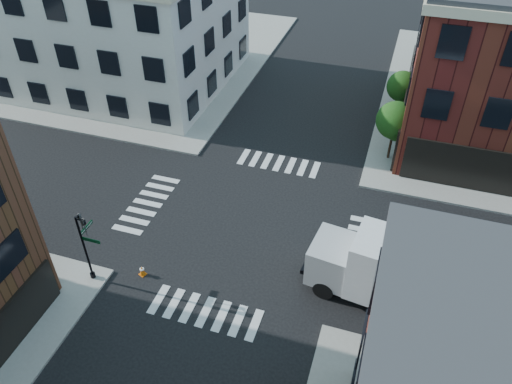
% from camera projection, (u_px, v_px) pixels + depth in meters
% --- Properties ---
extents(ground, '(120.00, 120.00, 0.00)m').
position_uv_depth(ground, '(248.00, 225.00, 31.22)').
color(ground, black).
rests_on(ground, ground).
extents(sidewalk_nw, '(30.00, 30.00, 0.15)m').
position_uv_depth(sidewalk_nw, '(121.00, 52.00, 51.74)').
color(sidewalk_nw, gray).
rests_on(sidewalk_nw, ground).
extents(building_nw, '(22.00, 16.00, 11.00)m').
position_uv_depth(building_nw, '(102.00, 18.00, 44.15)').
color(building_nw, silver).
rests_on(building_nw, ground).
extents(tree_near, '(2.69, 2.69, 4.49)m').
position_uv_depth(tree_near, '(396.00, 122.00, 34.80)').
color(tree_near, black).
rests_on(tree_near, ground).
extents(tree_far, '(2.43, 2.43, 4.07)m').
position_uv_depth(tree_far, '(403.00, 88.00, 39.42)').
color(tree_far, black).
rests_on(tree_far, ground).
extents(signal_pole, '(1.29, 1.24, 4.60)m').
position_uv_depth(signal_pole, '(85.00, 241.00, 26.09)').
color(signal_pole, black).
rests_on(signal_pole, ground).
extents(box_truck, '(9.31, 3.82, 4.12)m').
position_uv_depth(box_truck, '(400.00, 275.00, 25.19)').
color(box_truck, silver).
rests_on(box_truck, ground).
extents(traffic_cone, '(0.46, 0.46, 0.66)m').
position_uv_depth(traffic_cone, '(142.00, 271.00, 27.86)').
color(traffic_cone, '#E1630A').
rests_on(traffic_cone, ground).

